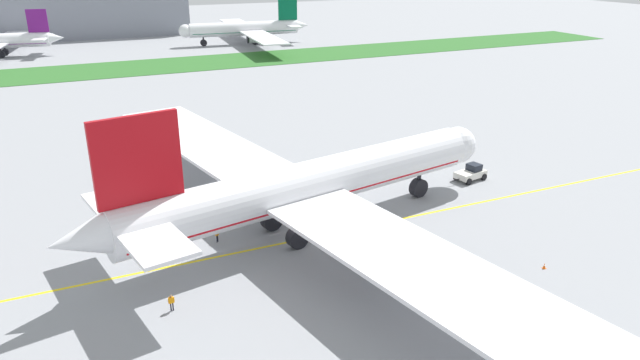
{
  "coord_description": "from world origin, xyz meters",
  "views": [
    {
      "loc": [
        -21.0,
        -51.24,
        29.32
      ],
      "look_at": [
        6.26,
        8.59,
        3.52
      ],
      "focal_mm": 32.82,
      "sensor_mm": 36.0,
      "label": 1
    }
  ],
  "objects_px": {
    "pushback_tug": "(471,173)",
    "ground_crew_marshaller_front": "(280,197)",
    "ground_crew_wingwalker_port": "(171,301)",
    "traffic_cone_port_wing": "(544,266)",
    "parked_airliner_far_right": "(246,29)",
    "ground_crew_wingwalker_starboard": "(217,234)",
    "airliner_foreground": "(304,186)"
  },
  "relations": [
    {
      "from": "airliner_foreground",
      "to": "traffic_cone_port_wing",
      "type": "relative_size",
      "value": 145.88
    },
    {
      "from": "ground_crew_wingwalker_port",
      "to": "parked_airliner_far_right",
      "type": "distance_m",
      "value": 158.17
    },
    {
      "from": "pushback_tug",
      "to": "ground_crew_marshaller_front",
      "type": "xyz_separation_m",
      "value": [
        -26.81,
        2.9,
        0.06
      ]
    },
    {
      "from": "pushback_tug",
      "to": "ground_crew_wingwalker_starboard",
      "type": "distance_m",
      "value": 36.78
    },
    {
      "from": "pushback_tug",
      "to": "traffic_cone_port_wing",
      "type": "height_order",
      "value": "pushback_tug"
    },
    {
      "from": "ground_crew_wingwalker_starboard",
      "to": "traffic_cone_port_wing",
      "type": "height_order",
      "value": "ground_crew_wingwalker_starboard"
    },
    {
      "from": "parked_airliner_far_right",
      "to": "ground_crew_wingwalker_port",
      "type": "bearing_deg",
      "value": -110.2
    },
    {
      "from": "ground_crew_marshaller_front",
      "to": "ground_crew_wingwalker_starboard",
      "type": "bearing_deg",
      "value": -146.36
    },
    {
      "from": "pushback_tug",
      "to": "ground_crew_marshaller_front",
      "type": "bearing_deg",
      "value": 173.83
    },
    {
      "from": "airliner_foreground",
      "to": "ground_crew_wingwalker_starboard",
      "type": "distance_m",
      "value": 10.72
    },
    {
      "from": "ground_crew_wingwalker_port",
      "to": "ground_crew_wingwalker_starboard",
      "type": "distance_m",
      "value": 13.11
    },
    {
      "from": "ground_crew_wingwalker_port",
      "to": "traffic_cone_port_wing",
      "type": "height_order",
      "value": "ground_crew_wingwalker_port"
    },
    {
      "from": "pushback_tug",
      "to": "ground_crew_marshaller_front",
      "type": "height_order",
      "value": "pushback_tug"
    },
    {
      "from": "traffic_cone_port_wing",
      "to": "parked_airliner_far_right",
      "type": "bearing_deg",
      "value": 82.87
    },
    {
      "from": "traffic_cone_port_wing",
      "to": "ground_crew_wingwalker_port",
      "type": "bearing_deg",
      "value": 167.25
    },
    {
      "from": "pushback_tug",
      "to": "ground_crew_wingwalker_starboard",
      "type": "relative_size",
      "value": 3.98
    },
    {
      "from": "pushback_tug",
      "to": "ground_crew_wingwalker_port",
      "type": "xyz_separation_m",
      "value": [
        -43.65,
        -14.66,
        -0.04
      ]
    },
    {
      "from": "airliner_foreground",
      "to": "pushback_tug",
      "type": "relative_size",
      "value": 13.48
    },
    {
      "from": "ground_crew_marshaller_front",
      "to": "parked_airliner_far_right",
      "type": "bearing_deg",
      "value": 73.9
    },
    {
      "from": "ground_crew_marshaller_front",
      "to": "ground_crew_wingwalker_starboard",
      "type": "xyz_separation_m",
      "value": [
        -9.78,
        -6.51,
        -0.11
      ]
    },
    {
      "from": "ground_crew_wingwalker_port",
      "to": "traffic_cone_port_wing",
      "type": "distance_m",
      "value": 35.92
    },
    {
      "from": "pushback_tug",
      "to": "ground_crew_marshaller_front",
      "type": "distance_m",
      "value": 26.97
    },
    {
      "from": "ground_crew_wingwalker_port",
      "to": "parked_airliner_far_right",
      "type": "height_order",
      "value": "parked_airliner_far_right"
    },
    {
      "from": "pushback_tug",
      "to": "parked_airliner_far_right",
      "type": "distance_m",
      "value": 134.24
    },
    {
      "from": "airliner_foreground",
      "to": "ground_crew_marshaller_front",
      "type": "relative_size",
      "value": 48.2
    },
    {
      "from": "ground_crew_marshaller_front",
      "to": "parked_airliner_far_right",
      "type": "height_order",
      "value": "parked_airliner_far_right"
    },
    {
      "from": "airliner_foreground",
      "to": "pushback_tug",
      "type": "bearing_deg",
      "value": 11.04
    },
    {
      "from": "pushback_tug",
      "to": "ground_crew_marshaller_front",
      "type": "relative_size",
      "value": 3.57
    },
    {
      "from": "pushback_tug",
      "to": "ground_crew_wingwalker_starboard",
      "type": "height_order",
      "value": "pushback_tug"
    },
    {
      "from": "airliner_foreground",
      "to": "parked_airliner_far_right",
      "type": "height_order",
      "value": "airliner_foreground"
    },
    {
      "from": "ground_crew_marshaller_front",
      "to": "traffic_cone_port_wing",
      "type": "xyz_separation_m",
      "value": [
        18.19,
        -25.49,
        -0.78
      ]
    },
    {
      "from": "ground_crew_wingwalker_port",
      "to": "parked_airliner_far_right",
      "type": "bearing_deg",
      "value": 69.8
    }
  ]
}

